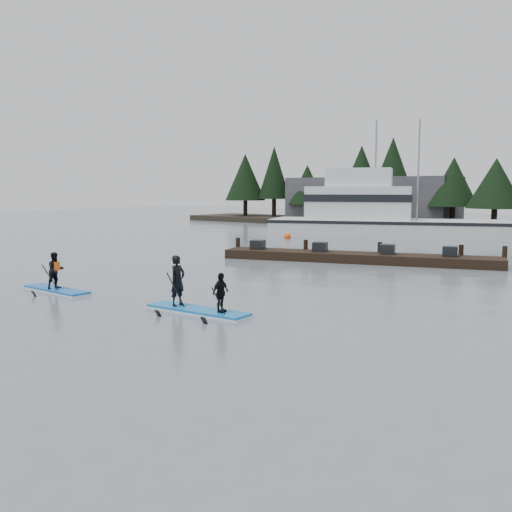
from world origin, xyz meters
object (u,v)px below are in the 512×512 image
Objects in this scene: fishing_boat_large at (378,226)px; paddleboard_duo at (196,295)px; floating_dock at (358,258)px; paddleboard_solo at (56,278)px.

fishing_boat_large is 5.26× the size of paddleboard_duo.
paddleboard_duo is at bearing -100.22° from floating_dock.
paddleboard_duo is (8.21, -29.60, -0.25)m from fishing_boat_large.
paddleboard_solo is (1.68, -30.17, -0.27)m from fishing_boat_large.
paddleboard_duo is (6.53, 0.57, 0.03)m from paddleboard_solo.
floating_dock is at bearing 94.22° from paddleboard_duo.
fishing_boat_large reaches higher than paddleboard_solo.
paddleboard_duo is at bearing 6.05° from paddleboard_solo.
paddleboard_solo is at bearing -178.13° from paddleboard_duo.
fishing_boat_large is at bearing 94.70° from floating_dock.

